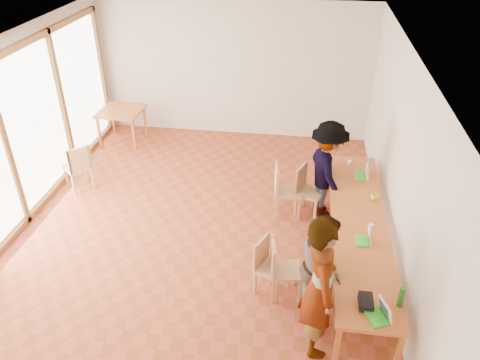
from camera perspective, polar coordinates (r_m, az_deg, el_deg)
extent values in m
plane|color=#A94029|center=(7.72, -5.36, -6.97)|extent=(8.00, 8.00, 0.00)
cube|color=beige|center=(10.50, -0.77, 13.26)|extent=(6.00, 0.10, 3.00)
cube|color=beige|center=(6.86, 19.18, 0.96)|extent=(0.10, 8.00, 3.00)
cube|color=white|center=(8.10, -26.82, 4.00)|extent=(0.10, 8.00, 3.00)
cube|color=white|center=(6.31, -6.75, 15.05)|extent=(6.00, 8.00, 0.04)
cube|color=#B86529|center=(6.99, 14.34, -5.15)|extent=(0.80, 4.00, 0.05)
cube|color=#B86529|center=(5.79, 11.70, -19.41)|extent=(0.06, 0.06, 0.70)
cube|color=#B86529|center=(8.78, 10.95, 0.53)|extent=(0.06, 0.06, 0.70)
cube|color=#B86529|center=(5.90, 18.69, -19.57)|extent=(0.06, 0.06, 0.70)
cube|color=#B86529|center=(8.85, 15.34, 0.19)|extent=(0.06, 0.06, 0.70)
cube|color=#B86529|center=(10.68, -14.34, 8.16)|extent=(0.90, 0.90, 0.05)
cube|color=#B86529|center=(10.66, -16.77, 5.51)|extent=(0.05, 0.05, 0.70)
cube|color=#B86529|center=(11.30, -15.25, 7.25)|extent=(0.05, 0.05, 0.70)
cube|color=#B86529|center=(10.37, -12.82, 5.34)|extent=(0.05, 0.05, 0.70)
cube|color=#B86529|center=(11.03, -11.48, 7.13)|extent=(0.05, 0.05, 0.70)
cube|color=tan|center=(6.54, 3.90, -10.74)|extent=(0.52, 0.52, 0.04)
cube|color=tan|center=(6.45, 2.59, -8.72)|extent=(0.19, 0.37, 0.41)
cube|color=tan|center=(6.50, 5.62, -10.92)|extent=(0.47, 0.47, 0.04)
cube|color=tan|center=(6.33, 4.04, -9.40)|extent=(0.10, 0.41, 0.43)
cube|color=tan|center=(8.03, 5.82, -1.39)|extent=(0.49, 0.49, 0.04)
cube|color=tan|center=(7.88, 4.49, 0.13)|extent=(0.10, 0.44, 0.46)
cube|color=tan|center=(8.08, 8.57, -1.51)|extent=(0.54, 0.54, 0.04)
cube|color=tan|center=(8.01, 7.45, 0.30)|extent=(0.19, 0.40, 0.44)
cube|color=tan|center=(9.20, -19.17, 1.48)|extent=(0.62, 0.62, 0.04)
cube|color=tan|center=(8.92, -18.99, 2.37)|extent=(0.33, 0.34, 0.46)
imported|color=gray|center=(5.56, 9.78, -12.71)|extent=(0.55, 0.75, 1.90)
imported|color=gray|center=(6.10, 10.07, -10.31)|extent=(0.66, 0.80, 1.53)
imported|color=gray|center=(7.93, 10.56, 1.24)|extent=(0.96, 1.25, 1.71)
cube|color=#37D729|center=(5.63, 16.23, -15.76)|extent=(0.28, 0.32, 0.03)
cube|color=white|center=(5.60, 17.29, -14.82)|extent=(0.16, 0.26, 0.23)
cube|color=#37D729|center=(6.61, 14.68, -7.21)|extent=(0.18, 0.25, 0.03)
cube|color=white|center=(6.57, 15.52, -6.67)|extent=(0.08, 0.22, 0.20)
cube|color=#37D729|center=(8.07, 14.52, 0.52)|extent=(0.24, 0.31, 0.03)
cube|color=white|center=(8.02, 15.30, 1.02)|extent=(0.12, 0.26, 0.23)
imported|color=yellow|center=(7.50, 16.09, -2.00)|extent=(0.12, 0.12, 0.09)
cylinder|color=#1E7120|center=(5.75, 19.06, -13.32)|extent=(0.07, 0.07, 0.28)
cylinder|color=silver|center=(6.84, 15.65, -5.55)|extent=(0.07, 0.07, 0.09)
cylinder|color=white|center=(8.40, 13.22, 2.13)|extent=(0.08, 0.08, 0.06)
cube|color=#F14C7E|center=(6.84, 12.04, -5.38)|extent=(0.05, 0.10, 0.01)
cube|color=black|center=(5.72, 15.10, -14.16)|extent=(0.16, 0.26, 0.09)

